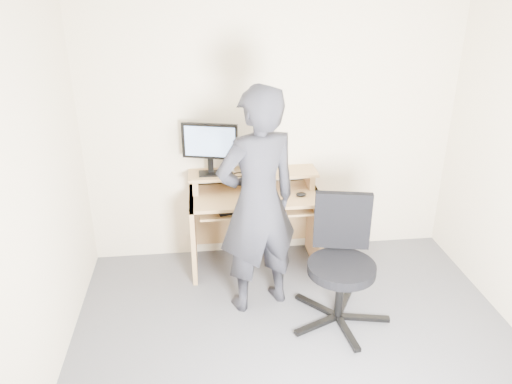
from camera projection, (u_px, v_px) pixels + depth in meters
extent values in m
plane|color=#5A5B60|center=(306.00, 370.00, 3.59)|extent=(3.50, 3.50, 0.00)
cube|color=beige|center=(272.00, 131.00, 4.66)|extent=(3.50, 0.02, 2.50)
cube|color=tan|center=(193.00, 233.00, 4.67)|extent=(0.04, 0.60, 0.75)
cube|color=tan|center=(315.00, 227.00, 4.79)|extent=(0.04, 0.60, 0.75)
cube|color=tan|center=(255.00, 196.00, 4.58)|extent=(1.20, 0.60, 0.03)
cube|color=tan|center=(256.00, 209.00, 4.55)|extent=(1.02, 0.38, 0.02)
cube|color=tan|center=(195.00, 183.00, 4.62)|extent=(0.05, 0.28, 0.15)
cube|color=tan|center=(309.00, 178.00, 4.74)|extent=(0.05, 0.28, 0.15)
cube|color=tan|center=(253.00, 173.00, 4.65)|extent=(1.20, 0.30, 0.02)
cube|color=tan|center=(252.00, 212.00, 4.97)|extent=(1.20, 0.03, 0.65)
cube|color=black|center=(211.00, 173.00, 4.59)|extent=(0.22, 0.14, 0.02)
cube|color=black|center=(211.00, 165.00, 4.58)|extent=(0.05, 0.04, 0.14)
cube|color=black|center=(210.00, 141.00, 4.46)|extent=(0.50, 0.17, 0.33)
cube|color=#93BCFF|center=(210.00, 142.00, 4.44)|extent=(0.44, 0.12, 0.28)
cube|color=black|center=(256.00, 161.00, 4.63)|extent=(0.11, 0.14, 0.20)
cylinder|color=#BBBABF|center=(254.00, 164.00, 4.59)|extent=(0.09, 0.09, 0.17)
cube|color=black|center=(272.00, 172.00, 4.62)|extent=(0.08, 0.14, 0.01)
cube|color=black|center=(230.00, 174.00, 4.55)|extent=(0.06, 0.05, 0.03)
torus|color=silver|center=(240.00, 169.00, 4.69)|extent=(0.17, 0.17, 0.06)
cube|color=black|center=(242.00, 207.00, 4.51)|extent=(0.49, 0.27, 0.03)
ellipsoid|color=black|center=(301.00, 194.00, 4.52)|extent=(0.11, 0.08, 0.04)
cube|color=black|center=(364.00, 318.00, 4.06)|extent=(0.41, 0.14, 0.03)
cube|color=black|center=(344.00, 302.00, 4.25)|extent=(0.25, 0.38, 0.03)
cube|color=black|center=(316.00, 306.00, 4.20)|extent=(0.31, 0.34, 0.03)
cube|color=black|center=(317.00, 325.00, 3.98)|extent=(0.39, 0.21, 0.03)
cube|color=black|center=(348.00, 333.00, 3.88)|extent=(0.10, 0.41, 0.03)
cylinder|color=black|center=(339.00, 293.00, 3.98)|extent=(0.06, 0.06, 0.43)
cylinder|color=black|center=(342.00, 268.00, 3.89)|extent=(0.53, 0.53, 0.07)
cube|color=black|center=(342.00, 220.00, 3.98)|extent=(0.45, 0.16, 0.48)
imported|color=black|center=(258.00, 203.00, 3.94)|extent=(0.80, 0.66, 1.89)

